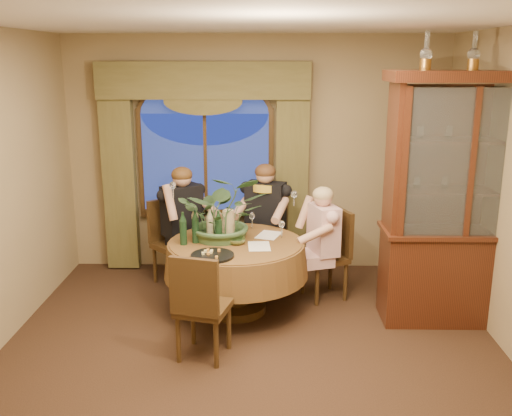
{
  "coord_description": "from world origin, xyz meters",
  "views": [
    {
      "loc": [
        0.13,
        -4.26,
        2.53
      ],
      "look_at": [
        0.03,
        1.15,
        1.1
      ],
      "focal_mm": 40.0,
      "sensor_mm": 36.0,
      "label": 1
    }
  ],
  "objects_px": {
    "chair_front_left": "(203,305)",
    "person_back": "(183,226)",
    "stoneware_vase": "(228,224)",
    "centerpiece_plant": "(223,182)",
    "wine_bottle_2": "(210,222)",
    "person_scarf": "(266,222)",
    "oil_lamp_left": "(426,51)",
    "chair_back": "(175,243)",
    "china_cabinet": "(460,201)",
    "wine_bottle_4": "(218,227)",
    "dining_table": "(236,277)",
    "chair_right": "(325,255)",
    "wine_bottle_5": "(195,227)",
    "wine_bottle_0": "(210,225)",
    "chair_back_right": "(266,237)",
    "oil_lamp_center": "(474,51)",
    "person_pink": "(323,244)",
    "olive_bowl": "(237,241)",
    "wine_bottle_3": "(195,222)",
    "wine_bottle_1": "(183,228)"
  },
  "relations": [
    {
      "from": "chair_front_left",
      "to": "person_back",
      "type": "distance_m",
      "value": 1.74
    },
    {
      "from": "stoneware_vase",
      "to": "centerpiece_plant",
      "type": "distance_m",
      "value": 0.44
    },
    {
      "from": "wine_bottle_2",
      "to": "stoneware_vase",
      "type": "bearing_deg",
      "value": -5.79
    },
    {
      "from": "person_scarf",
      "to": "chair_front_left",
      "type": "bearing_deg",
      "value": 91.71
    },
    {
      "from": "chair_front_left",
      "to": "person_back",
      "type": "bearing_deg",
      "value": 118.36
    },
    {
      "from": "oil_lamp_left",
      "to": "chair_back",
      "type": "relative_size",
      "value": 0.35
    },
    {
      "from": "china_cabinet",
      "to": "stoneware_vase",
      "type": "xyz_separation_m",
      "value": [
        -2.23,
        0.27,
        -0.32
      ]
    },
    {
      "from": "china_cabinet",
      "to": "wine_bottle_4",
      "type": "bearing_deg",
      "value": 177.64
    },
    {
      "from": "wine_bottle_2",
      "to": "dining_table",
      "type": "bearing_deg",
      "value": -29.3
    },
    {
      "from": "wine_bottle_4",
      "to": "centerpiece_plant",
      "type": "bearing_deg",
      "value": 75.63
    },
    {
      "from": "chair_right",
      "to": "centerpiece_plant",
      "type": "xyz_separation_m",
      "value": [
        -1.06,
        -0.25,
        0.85
      ]
    },
    {
      "from": "dining_table",
      "to": "wine_bottle_5",
      "type": "xyz_separation_m",
      "value": [
        -0.4,
        -0.03,
        0.54
      ]
    },
    {
      "from": "china_cabinet",
      "to": "wine_bottle_0",
      "type": "height_order",
      "value": "china_cabinet"
    },
    {
      "from": "dining_table",
      "to": "chair_back",
      "type": "xyz_separation_m",
      "value": [
        -0.74,
        0.76,
        0.1
      ]
    },
    {
      "from": "dining_table",
      "to": "chair_back",
      "type": "height_order",
      "value": "chair_back"
    },
    {
      "from": "chair_right",
      "to": "person_scarf",
      "type": "bearing_deg",
      "value": 28.22
    },
    {
      "from": "china_cabinet",
      "to": "chair_back_right",
      "type": "height_order",
      "value": "china_cabinet"
    },
    {
      "from": "dining_table",
      "to": "wine_bottle_4",
      "type": "xyz_separation_m",
      "value": [
        -0.17,
        -0.04,
        0.54
      ]
    },
    {
      "from": "oil_lamp_left",
      "to": "person_back",
      "type": "distance_m",
      "value": 3.17
    },
    {
      "from": "oil_lamp_center",
      "to": "wine_bottle_2",
      "type": "xyz_separation_m",
      "value": [
        -2.41,
        0.29,
        -1.68
      ]
    },
    {
      "from": "person_pink",
      "to": "wine_bottle_4",
      "type": "distance_m",
      "value": 1.16
    },
    {
      "from": "oil_lamp_center",
      "to": "chair_right",
      "type": "height_order",
      "value": "oil_lamp_center"
    },
    {
      "from": "oil_lamp_left",
      "to": "wine_bottle_5",
      "type": "height_order",
      "value": "oil_lamp_left"
    },
    {
      "from": "dining_table",
      "to": "oil_lamp_center",
      "type": "distance_m",
      "value": 3.09
    },
    {
      "from": "china_cabinet",
      "to": "stoneware_vase",
      "type": "height_order",
      "value": "china_cabinet"
    },
    {
      "from": "chair_back_right",
      "to": "olive_bowl",
      "type": "xyz_separation_m",
      "value": [
        -0.29,
        -1.07,
        0.3
      ]
    },
    {
      "from": "person_back",
      "to": "olive_bowl",
      "type": "height_order",
      "value": "person_back"
    },
    {
      "from": "dining_table",
      "to": "chair_right",
      "type": "height_order",
      "value": "chair_right"
    },
    {
      "from": "china_cabinet",
      "to": "wine_bottle_3",
      "type": "relative_size",
      "value": 7.34
    },
    {
      "from": "chair_back_right",
      "to": "person_scarf",
      "type": "height_order",
      "value": "person_scarf"
    },
    {
      "from": "china_cabinet",
      "to": "wine_bottle_0",
      "type": "xyz_separation_m",
      "value": [
        -2.4,
        0.15,
        -0.3
      ]
    },
    {
      "from": "wine_bottle_3",
      "to": "china_cabinet",
      "type": "bearing_deg",
      "value": -5.89
    },
    {
      "from": "chair_back_right",
      "to": "wine_bottle_4",
      "type": "height_order",
      "value": "wine_bottle_4"
    },
    {
      "from": "chair_right",
      "to": "olive_bowl",
      "type": "relative_size",
      "value": 5.58
    },
    {
      "from": "wine_bottle_2",
      "to": "person_back",
      "type": "bearing_deg",
      "value": 121.71
    },
    {
      "from": "chair_back_right",
      "to": "wine_bottle_4",
      "type": "relative_size",
      "value": 2.91
    },
    {
      "from": "dining_table",
      "to": "centerpiece_plant",
      "type": "distance_m",
      "value": 0.97
    },
    {
      "from": "chair_right",
      "to": "chair_back",
      "type": "bearing_deg",
      "value": 55.1
    },
    {
      "from": "chair_right",
      "to": "olive_bowl",
      "type": "distance_m",
      "value": 1.06
    },
    {
      "from": "chair_front_left",
      "to": "wine_bottle_1",
      "type": "relative_size",
      "value": 2.91
    },
    {
      "from": "chair_front_left",
      "to": "wine_bottle_3",
      "type": "bearing_deg",
      "value": 114.65
    },
    {
      "from": "oil_lamp_left",
      "to": "wine_bottle_3",
      "type": "height_order",
      "value": "oil_lamp_left"
    },
    {
      "from": "person_pink",
      "to": "olive_bowl",
      "type": "xyz_separation_m",
      "value": [
        -0.89,
        -0.37,
        0.15
      ]
    },
    {
      "from": "person_back",
      "to": "stoneware_vase",
      "type": "relative_size",
      "value": 4.72
    },
    {
      "from": "person_scarf",
      "to": "wine_bottle_1",
      "type": "bearing_deg",
      "value": 69.19
    },
    {
      "from": "person_back",
      "to": "stoneware_vase",
      "type": "xyz_separation_m",
      "value": [
        0.56,
        -0.63,
        0.21
      ]
    },
    {
      "from": "chair_front_left",
      "to": "oil_lamp_left",
      "type": "bearing_deg",
      "value": 36.09
    },
    {
      "from": "centerpiece_plant",
      "to": "wine_bottle_2",
      "type": "relative_size",
      "value": 2.94
    },
    {
      "from": "wine_bottle_1",
      "to": "wine_bottle_3",
      "type": "bearing_deg",
      "value": 68.07
    },
    {
      "from": "olive_bowl",
      "to": "wine_bottle_3",
      "type": "distance_m",
      "value": 0.49
    }
  ]
}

